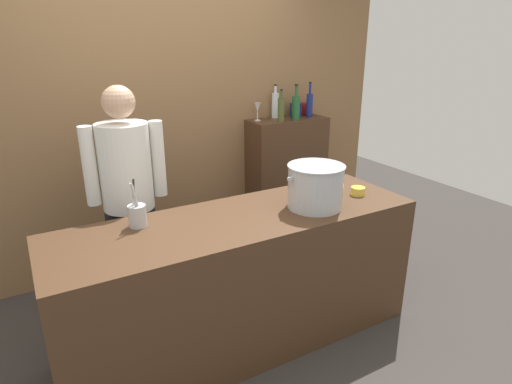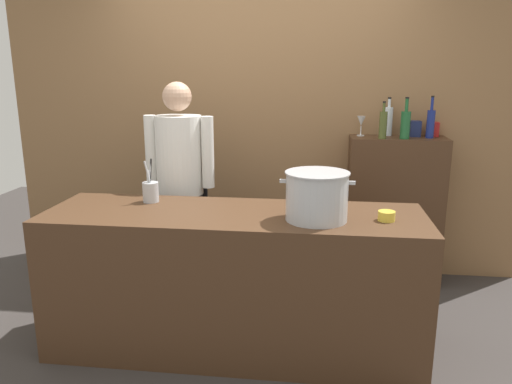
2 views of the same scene
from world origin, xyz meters
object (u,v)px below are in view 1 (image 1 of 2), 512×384
utensil_crock (137,215)px  butter_jar (358,191)px  chef (128,190)px  stockpot_large (315,186)px  spice_tin_navy (296,110)px  spice_tin_red (307,109)px  wine_bottle_olive (281,109)px  wine_bottle_clear (275,105)px  wine_bottle_green (296,107)px  wine_bottle_cobalt (309,104)px  wine_glass_short (258,108)px

utensil_crock → butter_jar: 1.50m
chef → stockpot_large: size_ratio=3.90×
spice_tin_navy → spice_tin_red: (0.14, 0.02, -0.00)m
utensil_crock → wine_bottle_olive: wine_bottle_olive is taller
butter_jar → spice_tin_navy: 1.41m
chef → spice_tin_red: 2.05m
utensil_crock → spice_tin_red: size_ratio=2.41×
wine_bottle_clear → stockpot_large: bearing=-112.1°
wine_bottle_olive → wine_bottle_clear: bearing=72.1°
utensil_crock → wine_bottle_green: size_ratio=0.88×
wine_bottle_cobalt → wine_bottle_clear: (-0.31, 0.12, 0.00)m
butter_jar → wine_glass_short: wine_glass_short is taller
wine_bottle_olive → utensil_crock: bearing=-149.9°
stockpot_large → spice_tin_navy: spice_tin_navy is taller
chef → wine_bottle_clear: (1.58, 0.64, 0.37)m
utensil_crock → butter_jar: utensil_crock is taller
stockpot_large → wine_bottle_olive: wine_bottle_olive is taller
wine_bottle_green → spice_tin_navy: 0.19m
butter_jar → wine_bottle_cobalt: bearing=69.0°
wine_bottle_clear → spice_tin_red: 0.36m
wine_bottle_cobalt → wine_bottle_olive: size_ratio=1.14×
chef → wine_bottle_cobalt: chef is taller
wine_bottle_cobalt → wine_bottle_clear: size_ratio=1.06×
stockpot_large → wine_bottle_cobalt: bearing=55.4°
wine_glass_short → chef: bearing=-156.4°
wine_bottle_olive → chef: bearing=-163.9°
wine_bottle_cobalt → spice_tin_red: 0.13m
spice_tin_red → chef: bearing=-162.3°
wine_bottle_green → wine_glass_short: size_ratio=2.00×
wine_glass_short → wine_bottle_green: bearing=-23.4°
wine_bottle_cobalt → wine_bottle_green: wine_bottle_cobalt is taller
spice_tin_navy → spice_tin_red: 0.15m
wine_bottle_clear → wine_glass_short: size_ratio=1.93×
stockpot_large → chef: bearing=143.5°
chef → wine_bottle_cobalt: bearing=-159.5°
wine_bottle_cobalt → wine_bottle_clear: bearing=158.4°
butter_jar → wine_bottle_cobalt: 1.38m
chef → wine_glass_short: (1.36, 0.59, 0.37)m
stockpot_large → wine_bottle_green: 1.40m
wine_bottle_cobalt → wine_bottle_clear: 0.33m
chef → wine_glass_short: bearing=-151.3°
stockpot_large → utensil_crock: same height
stockpot_large → spice_tin_red: (0.92, 1.36, 0.24)m
wine_bottle_green → spice_tin_red: size_ratio=2.75×
chef → wine_bottle_olive: size_ratio=5.75×
wine_bottle_cobalt → wine_bottle_olive: wine_bottle_cobalt is taller
wine_bottle_cobalt → wine_glass_short: (-0.53, 0.08, -0.01)m
stockpot_large → butter_jar: size_ratio=4.34×
utensil_crock → wine_glass_short: wine_glass_short is taller
utensil_crock → wine_glass_short: (1.42, 1.07, 0.36)m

